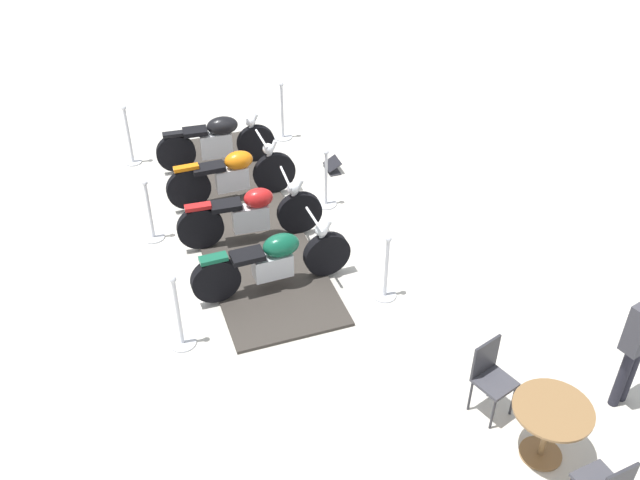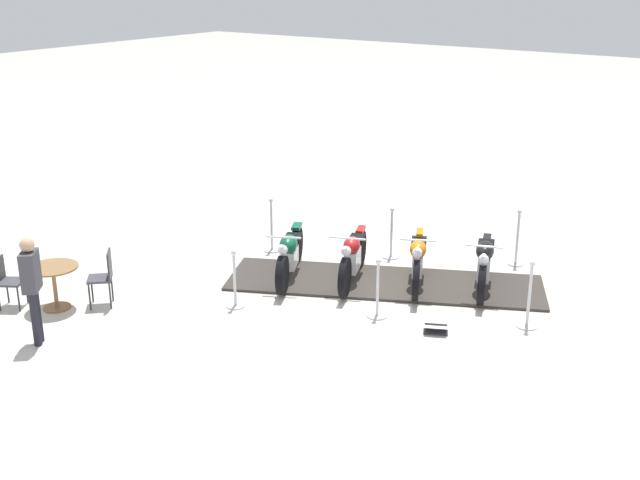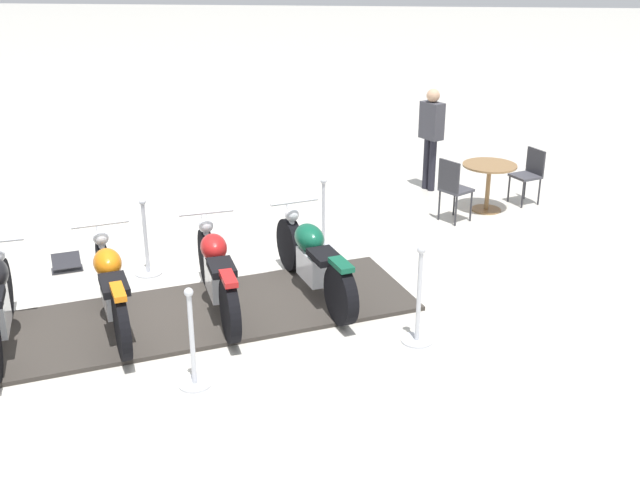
{
  "view_description": "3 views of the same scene",
  "coord_description": "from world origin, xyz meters",
  "views": [
    {
      "loc": [
        -2.25,
        9.17,
        6.56
      ],
      "look_at": [
        -1.42,
        1.59,
        0.9
      ],
      "focal_mm": 40.0,
      "sensor_mm": 36.0,
      "label": 1
    },
    {
      "loc": [
        -11.74,
        -6.76,
        5.61
      ],
      "look_at": [
        -0.99,
        0.75,
        0.99
      ],
      "focal_mm": 44.59,
      "sensor_mm": 36.0,
      "label": 2
    },
    {
      "loc": [
        7.65,
        2.38,
        4.14
      ],
      "look_at": [
        -1.11,
        1.64,
        0.61
      ],
      "focal_mm": 43.27,
      "sensor_mm": 36.0,
      "label": 3
    }
  ],
  "objects": [
    {
      "name": "ground_plane",
      "position": [
        0.0,
        0.0,
        0.0
      ],
      "size": [
        80.0,
        80.0,
        0.0
      ],
      "primitive_type": "plane",
      "color": "beige"
    },
    {
      "name": "display_platform",
      "position": [
        0.0,
        0.0,
        0.03
      ],
      "size": [
        3.92,
        5.87,
        0.05
      ],
      "primitive_type": "cube",
      "rotation": [
        0.0,
        0.0,
        -1.13
      ],
      "color": "#38332D",
      "rests_on": "ground_plane"
    },
    {
      "name": "motorcycle_forest",
      "position": [
        -0.79,
        1.58,
        0.5
      ],
      "size": [
        2.1,
        1.17,
        0.99
      ],
      "rotation": [
        0.0,
        0.0,
        -2.67
      ],
      "color": "black",
      "rests_on": "display_platform"
    },
    {
      "name": "motorcycle_maroon",
      "position": [
        -0.28,
        0.52,
        0.52
      ],
      "size": [
        2.1,
        0.98,
        1.02
      ],
      "rotation": [
        0.0,
        0.0,
        -2.76
      ],
      "color": "black",
      "rests_on": "display_platform"
    },
    {
      "name": "motorcycle_copper",
      "position": [
        0.23,
        -0.54,
        0.53
      ],
      "size": [
        1.98,
        1.05,
        1.05
      ],
      "rotation": [
        0.0,
        0.0,
        -2.68
      ],
      "color": "black",
      "rests_on": "display_platform"
    },
    {
      "name": "motorcycle_black",
      "position": [
        0.73,
        -1.61,
        0.54
      ],
      "size": [
        2.0,
        0.92,
        1.0
      ],
      "rotation": [
        0.0,
        0.0,
        -2.77
      ],
      "color": "black",
      "rests_on": "display_platform"
    },
    {
      "name": "stanchion_right_front",
      "position": [
        -2.33,
        1.59,
        0.33
      ],
      "size": [
        0.33,
        0.33,
        1.03
      ],
      "color": "silver",
      "rests_on": "ground_plane"
    },
    {
      "name": "stanchion_left_mid",
      "position": [
        1.28,
        0.61,
        0.33
      ],
      "size": [
        0.33,
        0.33,
        1.05
      ],
      "color": "silver",
      "rests_on": "ground_plane"
    },
    {
      "name": "stanchion_right_rear",
      "position": [
        -0.23,
        -2.81,
        0.36
      ],
      "size": [
        0.34,
        0.34,
        1.14
      ],
      "color": "silver",
      "rests_on": "ground_plane"
    },
    {
      "name": "stanchion_right_mid",
      "position": [
        -1.28,
        -0.61,
        0.31
      ],
      "size": [
        0.35,
        0.35,
        1.03
      ],
      "color": "silver",
      "rests_on": "ground_plane"
    },
    {
      "name": "stanchion_left_front",
      "position": [
        0.23,
        2.81,
        0.35
      ],
      "size": [
        0.35,
        0.35,
        1.12
      ],
      "color": "silver",
      "rests_on": "ground_plane"
    },
    {
      "name": "stanchion_left_rear",
      "position": [
        2.33,
        -1.59,
        0.4
      ],
      "size": [
        0.3,
        0.3,
        1.13
      ],
      "color": "silver",
      "rests_on": "ground_plane"
    },
    {
      "name": "info_placard",
      "position": [
        -1.28,
        -1.7,
        0.07
      ],
      "size": [
        0.38,
        0.44,
        0.22
      ],
      "rotation": [
        0.0,
        0.0,
        2.02
      ],
      "color": "#333338",
      "rests_on": "ground_plane"
    },
    {
      "name": "cafe_table",
      "position": [
        -4.13,
        4.05,
        0.58
      ],
      "size": [
        0.84,
        0.84,
        0.76
      ],
      "color": "olive",
      "rests_on": "ground_plane"
    },
    {
      "name": "cafe_chair_near_table",
      "position": [
        -4.56,
        4.75,
        0.52
      ],
      "size": [
        0.55,
        0.55,
        0.89
      ],
      "rotation": [
        0.0,
        0.0,
        -1.02
      ],
      "color": "#2D2D33",
      "rests_on": "ground_plane"
    },
    {
      "name": "cafe_chair_across_table",
      "position": [
        -3.56,
        3.46,
        0.57
      ],
      "size": [
        0.57,
        0.57,
        0.98
      ],
      "rotation": [
        0.0,
        0.0,
        2.33
      ],
      "color": "#2D2D33",
      "rests_on": "ground_plane"
    },
    {
      "name": "bystander_person",
      "position": [
        -5.13,
        3.18,
        1.04
      ],
      "size": [
        0.45,
        0.43,
        1.73
      ],
      "rotation": [
        0.0,
        0.0,
        -0.87
      ],
      "color": "#23232D",
      "rests_on": "ground_plane"
    }
  ]
}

